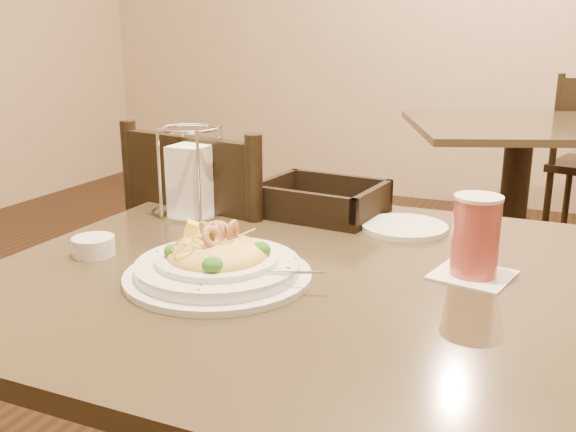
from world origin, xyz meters
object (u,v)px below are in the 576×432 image
at_px(dining_chair_near, 230,296).
at_px(drink_glass, 476,237).
at_px(napkin_caddy, 191,178).
at_px(side_plate, 404,227).
at_px(butter_ramekin, 94,246).
at_px(main_table, 283,395).
at_px(pasta_bowl, 218,263).
at_px(background_table, 516,178).
at_px(bread_basket, 321,203).

xyz_separation_m(dining_chair_near, drink_glass, (0.61, -0.30, 0.32)).
relative_size(napkin_caddy, side_plate, 1.13).
bearing_deg(drink_glass, side_plate, 128.31).
height_order(dining_chair_near, butter_ramekin, dining_chair_near).
xyz_separation_m(main_table, napkin_caddy, (-0.30, 0.20, 0.32)).
height_order(dining_chair_near, pasta_bowl, dining_chair_near).
bearing_deg(background_table, main_table, -96.21).
bearing_deg(butter_ramekin, napkin_caddy, 84.85).
height_order(pasta_bowl, butter_ramekin, pasta_bowl).
bearing_deg(drink_glass, background_table, 92.16).
relative_size(background_table, pasta_bowl, 3.61).
relative_size(dining_chair_near, pasta_bowl, 2.89).
relative_size(background_table, napkin_caddy, 6.18).
distance_m(pasta_bowl, napkin_caddy, 0.37).
bearing_deg(dining_chair_near, pasta_bowl, 128.23).
height_order(napkin_caddy, side_plate, napkin_caddy).
bearing_deg(side_plate, dining_chair_near, 167.22).
xyz_separation_m(drink_glass, butter_ramekin, (-0.61, -0.16, -0.05)).
xyz_separation_m(dining_chair_near, butter_ramekin, (-0.01, -0.46, 0.27)).
relative_size(bread_basket, side_plate, 1.57).
relative_size(drink_glass, napkin_caddy, 0.72).
bearing_deg(pasta_bowl, bread_basket, 88.20).
bearing_deg(background_table, dining_chair_near, -108.15).
height_order(bread_basket, napkin_caddy, napkin_caddy).
distance_m(pasta_bowl, bread_basket, 0.42).
bearing_deg(napkin_caddy, background_table, 74.11).
distance_m(dining_chair_near, napkin_caddy, 0.38).
height_order(drink_glass, side_plate, drink_glass).
height_order(drink_glass, bread_basket, drink_glass).
height_order(main_table, dining_chair_near, dining_chair_near).
distance_m(drink_glass, side_plate, 0.26).
relative_size(pasta_bowl, butter_ramekin, 4.46).
xyz_separation_m(napkin_caddy, side_plate, (0.43, 0.08, -0.08)).
relative_size(main_table, butter_ramekin, 12.45).
xyz_separation_m(dining_chair_near, napkin_caddy, (0.02, -0.18, 0.34)).
relative_size(pasta_bowl, drink_glass, 2.37).
bearing_deg(bread_basket, dining_chair_near, 167.20).
xyz_separation_m(background_table, dining_chair_near, (-0.53, -1.63, -0.02)).
bearing_deg(side_plate, drink_glass, -51.69).
xyz_separation_m(background_table, bread_basket, (-0.27, -1.68, 0.26)).
xyz_separation_m(background_table, side_plate, (-0.09, -1.73, 0.24)).
height_order(pasta_bowl, napkin_caddy, napkin_caddy).
bearing_deg(bread_basket, side_plate, -12.75).
bearing_deg(main_table, pasta_bowl, -126.42).
bearing_deg(side_plate, main_table, -115.52).
distance_m(background_table, bread_basket, 1.73).
bearing_deg(dining_chair_near, napkin_caddy, 106.70).
distance_m(bread_basket, side_plate, 0.19).
distance_m(pasta_bowl, drink_glass, 0.40).
height_order(dining_chair_near, napkin_caddy, napkin_caddy).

